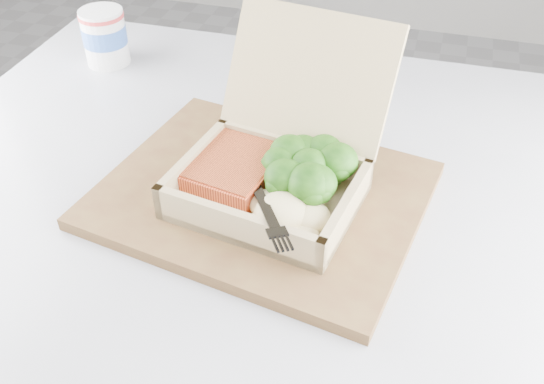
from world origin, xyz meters
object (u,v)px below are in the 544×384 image
(cafe_table, at_px, (226,305))
(paper_cup, at_px, (105,35))
(serving_tray, at_px, (262,195))
(takeout_container, at_px, (281,154))

(cafe_table, relative_size, paper_cup, 9.80)
(serving_tray, height_order, paper_cup, paper_cup)
(cafe_table, xyz_separation_m, serving_tray, (0.05, 0.01, 0.20))
(cafe_table, bearing_deg, paper_cup, 136.44)
(cafe_table, xyz_separation_m, takeout_container, (0.07, 0.03, 0.26))
(serving_tray, distance_m, paper_cup, 0.44)
(cafe_table, distance_m, serving_tray, 0.21)
(cafe_table, xyz_separation_m, paper_cup, (-0.29, 0.28, 0.24))
(cafe_table, bearing_deg, takeout_container, 24.20)
(takeout_container, distance_m, paper_cup, 0.44)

